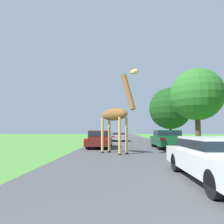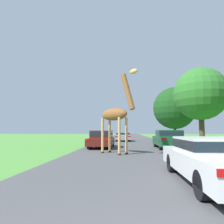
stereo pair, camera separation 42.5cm
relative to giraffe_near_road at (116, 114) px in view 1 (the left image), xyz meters
name	(u,v)px [view 1 (the left image)]	position (x,y,z in m)	size (l,w,h in m)	color
road	(126,140)	(1.20, 18.73, -2.47)	(8.32, 120.00, 0.00)	#4C4C4F
giraffe_near_road	(116,114)	(0.00, 0.00, 0.00)	(2.52, 2.33, 5.17)	tan
car_lead_maroon	(220,157)	(3.00, -6.60, -1.80)	(1.89, 4.72, 1.23)	silver
car_queue_right	(120,136)	(0.21, 14.61, -1.83)	(1.94, 3.94, 1.19)	gray
car_queue_left	(100,139)	(-1.44, 4.42, -1.73)	(1.89, 4.75, 1.42)	#561914
car_far_ahead	(167,138)	(4.01, 3.94, -1.70)	(1.99, 4.57, 1.46)	#144C28
tree_left_edge	(170,108)	(7.37, 15.88, 2.05)	(5.85, 5.85, 7.46)	#4C3828
tree_right_cluster	(197,95)	(8.04, 7.87, 2.57)	(5.25, 5.25, 7.69)	#4C3828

